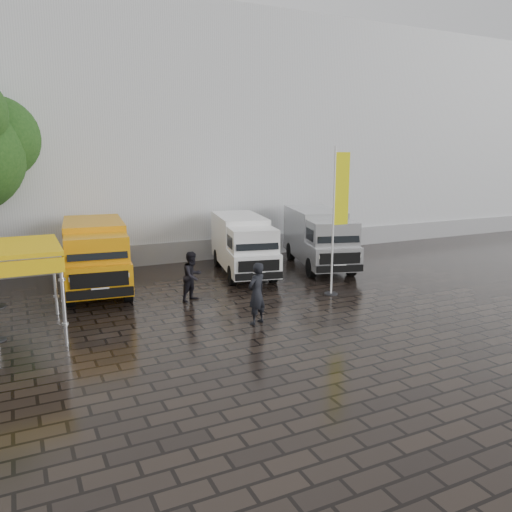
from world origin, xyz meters
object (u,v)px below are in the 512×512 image
Objects in this scene: van_silver at (319,239)px; wheelie_bin at (351,238)px; person_front at (257,293)px; flagpole at (338,212)px; van_yellow at (96,257)px; person_tent at (193,276)px; van_white at (243,246)px.

wheelie_bin is (4.20, 3.20, -0.74)m from van_silver.
flagpole is at bearing 178.53° from person_front.
van_yellow reaches higher than person_tent.
person_tent is at bearing -142.79° from van_silver.
van_silver is 1.11× the size of flagpole.
flagpole is 2.82× the size of person_front.
van_yellow is at bearing -166.64° from van_white.
van_white reaches higher than person_front.
van_white reaches higher than person_tent.
flagpole is (7.89, -4.28, 1.73)m from van_yellow.
van_yellow is at bearing -82.13° from person_front.
person_tent is (-0.95, 3.19, -0.07)m from person_front.
van_yellow reaches higher than van_white.
person_tent is (-3.28, -2.94, -0.34)m from van_white.
wheelie_bin is (7.86, 2.89, -0.67)m from van_white.
van_silver is at bearing 65.18° from flagpole.
van_silver is 7.43m from person_tent.
person_front is (3.79, -6.01, -0.34)m from van_yellow.
van_silver is (3.66, -0.31, 0.07)m from van_white.
van_yellow is 4.02m from person_tent.
flagpole reaches higher than wheelie_bin.
van_white is 2.96× the size of person_front.
van_yellow is 2.94× the size of person_front.
person_front is at bearing -157.08° from flagpole.
van_white is 3.20× the size of person_tent.
wheelie_bin is at bearing 32.37° from van_white.
person_front is (-10.19, -9.02, 0.40)m from wheelie_bin.
flagpole reaches higher than van_yellow.
wheelie_bin is at bearing -162.86° from person_front.
flagpole reaches higher than person_front.
person_tent is at bearing -97.76° from person_front.
flagpole is at bearing -141.38° from wheelie_bin.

